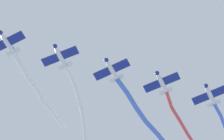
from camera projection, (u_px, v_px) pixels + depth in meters
The scene contains 7 objects.
airplane_lead at pixel (7, 42), 88.69m from camera, with size 5.12×6.58×1.66m.
smoke_trail_lead at pixel (40, 93), 94.13m from camera, with size 17.07×8.40×2.63m.
airplane_left_wing at pixel (60, 56), 90.12m from camera, with size 5.15×6.67×1.66m.
smoke_trail_left_wing at pixel (83, 126), 95.10m from camera, with size 23.12×4.87×3.27m.
airplane_right_wing at pixel (112, 69), 91.56m from camera, with size 5.12×6.58×1.66m.
airplane_slot at pixel (162, 82), 92.99m from camera, with size 5.13×6.62×1.66m.
airplane_trail at pixel (210, 95), 94.42m from camera, with size 5.13×6.61×1.66m.
Camera 1 is at (-37.50, -14.54, 7.18)m, focal length 84.65 mm.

